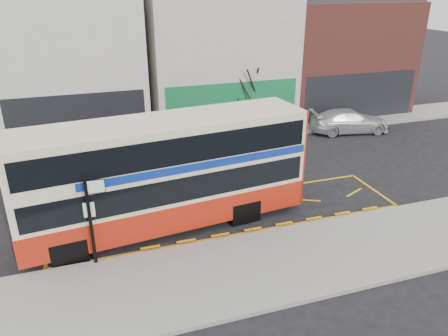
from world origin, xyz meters
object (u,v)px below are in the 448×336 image
object	(u,v)px
car_grey	(172,147)
street_tree_right	(245,75)
double_decker_bus	(166,172)
car_white	(349,121)
car_silver	(61,156)
bus_stop_post	(92,213)

from	to	relation	value
car_grey	street_tree_right	world-z (taller)	street_tree_right
double_decker_bus	car_white	distance (m)	15.17
street_tree_right	car_silver	bearing A→B (deg)	-166.19
car_grey	car_white	xyz separation A→B (m)	(11.45, 0.78, 0.08)
car_white	street_tree_right	size ratio (longest dim) A/B	0.95
car_white	car_grey	bearing A→B (deg)	103.87
car_white	street_tree_right	bearing A→B (deg)	78.76
bus_stop_post	double_decker_bus	bearing A→B (deg)	37.39
car_grey	bus_stop_post	bearing A→B (deg)	160.73
car_silver	street_tree_right	xyz separation A→B (m)	(10.95, 2.69, 2.86)
bus_stop_post	street_tree_right	size ratio (longest dim) A/B	0.60
bus_stop_post	street_tree_right	xyz separation A→B (m)	(9.73, 11.83, 1.50)
double_decker_bus	car_grey	bearing A→B (deg)	70.66
car_silver	car_white	bearing A→B (deg)	-70.15
car_silver	car_white	world-z (taller)	car_white
car_grey	car_white	size ratio (longest dim) A/B	0.78
car_white	car_silver	bearing A→B (deg)	101.07
bus_stop_post	car_white	size ratio (longest dim) A/B	0.63
double_decker_bus	car_white	size ratio (longest dim) A/B	2.23
street_tree_right	car_grey	bearing A→B (deg)	-149.54
car_silver	car_grey	xyz separation A→B (m)	(5.60, -0.45, -0.00)
double_decker_bus	bus_stop_post	size ratio (longest dim) A/B	3.55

